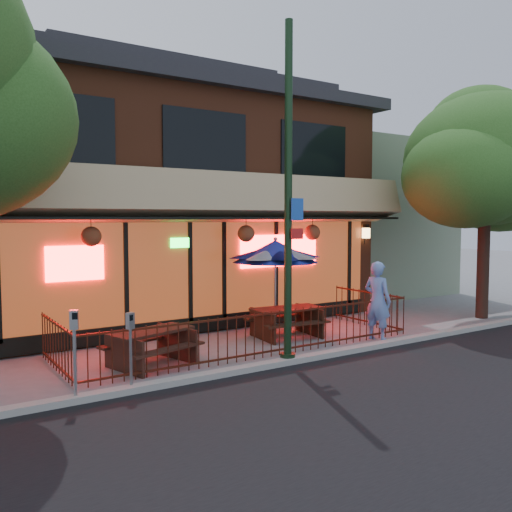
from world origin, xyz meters
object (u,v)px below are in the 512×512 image
(street_light, at_px, (288,212))
(parking_meter_far, at_px, (74,340))
(picnic_table_right, at_px, (287,318))
(street_tree_right, at_px, (485,153))
(parking_meter_near, at_px, (130,338))
(pedestrian, at_px, (377,301))
(picnic_table_left, at_px, (152,342))
(patio_umbrella, at_px, (275,251))

(street_light, distance_m, parking_meter_far, 4.86)
(street_light, distance_m, picnic_table_right, 3.59)
(street_light, xyz_separation_m, picnic_table_right, (1.42, 1.97, -2.65))
(street_tree_right, bearing_deg, parking_meter_near, -174.96)
(pedestrian, xyz_separation_m, parking_meter_far, (-7.51, -0.58, 0.06))
(street_tree_right, xyz_separation_m, picnic_table_right, (-6.62, 0.98, -4.46))
(street_tree_right, bearing_deg, picnic_table_right, 171.59)
(picnic_table_left, height_order, pedestrian, pedestrian)
(street_tree_right, distance_m, patio_umbrella, 7.31)
(street_light, relative_size, patio_umbrella, 2.77)
(picnic_table_left, xyz_separation_m, patio_umbrella, (3.94, 1.19, 1.67))
(pedestrian, relative_size, parking_meter_near, 1.41)
(pedestrian, bearing_deg, picnic_table_right, 35.73)
(picnic_table_right, bearing_deg, picnic_table_left, -170.87)
(patio_umbrella, height_order, parking_meter_far, patio_umbrella)
(picnic_table_left, xyz_separation_m, pedestrian, (5.60, -0.84, 0.49))
(street_light, relative_size, pedestrian, 3.57)
(street_light, bearing_deg, parking_meter_near, -179.64)
(street_light, relative_size, parking_meter_near, 5.04)
(parking_meter_far, bearing_deg, picnic_table_left, 36.67)
(street_light, height_order, patio_umbrella, street_light)
(parking_meter_near, bearing_deg, street_light, 0.36)
(pedestrian, bearing_deg, parking_meter_near, 80.89)
(picnic_table_left, distance_m, parking_meter_far, 2.44)
(street_tree_right, bearing_deg, picnic_table_left, 178.08)
(picnic_table_right, xyz_separation_m, patio_umbrella, (0.05, 0.56, 1.66))
(pedestrian, bearing_deg, parking_meter_far, 80.72)
(pedestrian, bearing_deg, street_tree_right, -98.05)
(street_tree_right, height_order, picnic_table_right, street_tree_right)
(picnic_table_left, bearing_deg, parking_meter_near, -124.61)
(patio_umbrella, xyz_separation_m, pedestrian, (1.66, -2.03, -1.18))
(patio_umbrella, bearing_deg, parking_meter_near, -152.37)
(picnic_table_left, distance_m, parking_meter_near, 1.72)
(street_tree_right, bearing_deg, street_light, -172.99)
(street_tree_right, distance_m, parking_meter_far, 13.07)
(pedestrian, distance_m, parking_meter_far, 7.53)
(street_light, xyz_separation_m, pedestrian, (3.13, 0.50, -2.17))
(patio_umbrella, bearing_deg, street_tree_right, -13.21)
(parking_meter_far, bearing_deg, parking_meter_near, 3.31)
(picnic_table_left, height_order, picnic_table_right, picnic_table_right)
(street_tree_right, relative_size, patio_umbrella, 2.77)
(patio_umbrella, xyz_separation_m, parking_meter_far, (-5.84, -2.61, -1.12))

